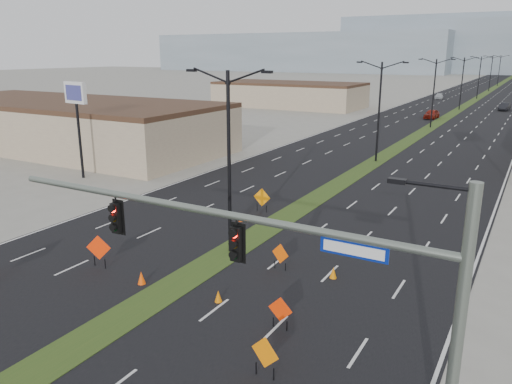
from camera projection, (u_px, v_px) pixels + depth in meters
The scene contains 28 objects.
ground at pixel (54, 361), 18.19m from camera, with size 600.00×600.00×0.00m, color gray.
road_surface at pixel (462, 108), 101.85m from camera, with size 25.00×400.00×0.02m, color black.
median_strip at pixel (462, 108), 101.85m from camera, with size 2.00×400.00×0.04m, color #2B4A1A.
building_sw_near at pixel (63, 126), 59.31m from camera, with size 40.00×16.00×5.00m, color tan.
building_sw_far at pixel (289, 96), 103.96m from camera, with size 30.00×14.00×4.50m, color tan.
mesa_west at pixel (300, 53), 306.72m from camera, with size 180.00×50.00×22.00m, color gray.
mesa_backdrop at pixel (466, 44), 295.90m from camera, with size 140.00×50.00×32.00m, color gray.
signal_mast at pixel (291, 269), 14.49m from camera, with size 16.30×0.60×8.00m.
streetlight_0 at pixel (229, 158), 26.77m from camera, with size 5.15×0.24×10.02m.
streetlight_1 at pixel (379, 109), 50.19m from camera, with size 5.15×0.24×10.02m.
streetlight_2 at pixel (434, 91), 73.62m from camera, with size 5.15×0.24×10.02m.
streetlight_3 at pixel (462, 82), 97.04m from camera, with size 5.15×0.24×10.02m.
streetlight_4 at pixel (479, 76), 120.47m from camera, with size 5.15×0.24×10.02m.
streetlight_5 at pixel (491, 72), 143.89m from camera, with size 5.15×0.24×10.02m.
streetlight_6 at pixel (499, 70), 167.31m from camera, with size 5.15×0.24×10.02m.
car_left at pixel (432, 114), 85.03m from camera, with size 1.85×4.59×1.57m, color maroon.
car_mid at pixel (505, 107), 96.86m from camera, with size 1.54×4.41×1.45m, color black.
car_far at pixel (439, 96), 121.14m from camera, with size 1.80×4.42×1.28m, color #B5BABF.
construction_sign_1 at pixel (99, 249), 25.89m from camera, with size 1.25×0.53×1.77m.
construction_sign_2 at pixel (262, 198), 34.99m from camera, with size 1.29×0.08×1.72m.
construction_sign_3 at pixel (265, 354), 17.04m from camera, with size 1.17×0.28×1.58m.
construction_sign_4 at pixel (280, 255), 25.65m from camera, with size 1.05×0.30×1.43m.
construction_sign_5 at pixel (280, 311), 20.10m from camera, with size 1.07×0.05×1.42m.
cone_0 at pixel (141, 278), 24.17m from camera, with size 0.39×0.39×0.66m, color #FF4D05.
cone_1 at pixel (218, 296), 22.44m from camera, with size 0.35×0.35×0.58m, color #D96C04.
cone_2 at pixel (333, 273), 24.80m from camera, with size 0.36×0.36×0.61m, color orange.
cone_3 at pixel (241, 218), 33.21m from camera, with size 0.33×0.33×0.54m, color #E54204.
pole_sign_west at pixel (76, 101), 43.11m from camera, with size 2.78×0.74×8.47m.
Camera 1 is at (14.28, -10.11, 10.85)m, focal length 35.00 mm.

